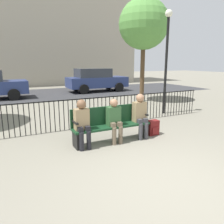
# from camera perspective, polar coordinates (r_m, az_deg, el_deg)

# --- Properties ---
(ground_plane) EXTENTS (80.00, 80.00, 0.00)m
(ground_plane) POSITION_cam_1_polar(r_m,az_deg,el_deg) (4.14, 14.41, -17.09)
(ground_plane) COLOR gray
(park_bench) EXTENTS (2.09, 0.45, 0.92)m
(park_bench) POSITION_cam_1_polar(r_m,az_deg,el_deg) (5.71, -0.37, -2.74)
(park_bench) COLOR #14381E
(park_bench) RESTS_ON ground
(seated_person_0) EXTENTS (0.34, 0.39, 1.19)m
(seated_person_0) POSITION_cam_1_polar(r_m,az_deg,el_deg) (5.25, -7.77, -2.34)
(seated_person_0) COLOR black
(seated_person_0) RESTS_ON ground
(seated_person_1) EXTENTS (0.34, 0.39, 1.14)m
(seated_person_1) POSITION_cam_1_polar(r_m,az_deg,el_deg) (5.58, 0.63, -1.64)
(seated_person_1) COLOR brown
(seated_person_1) RESTS_ON ground
(seated_person_2) EXTENTS (0.34, 0.39, 1.22)m
(seated_person_2) POSITION_cam_1_polar(r_m,az_deg,el_deg) (5.96, 7.39, -0.35)
(seated_person_2) COLOR #3D3D42
(seated_person_2) RESTS_ON ground
(backpack) EXTENTS (0.32, 0.25, 0.43)m
(backpack) POSITION_cam_1_polar(r_m,az_deg,el_deg) (6.37, 10.63, -4.05)
(backpack) COLOR maroon
(backpack) RESTS_ON ground
(fence_railing) EXTENTS (9.01, 0.03, 0.95)m
(fence_railing) POSITION_cam_1_polar(r_m,az_deg,el_deg) (6.99, -5.77, 0.57)
(fence_railing) COLOR black
(fence_railing) RESTS_ON ground
(tree_0) EXTENTS (2.51, 2.51, 5.17)m
(tree_0) POSITION_cam_1_polar(r_m,az_deg,el_deg) (11.85, 8.30, 21.69)
(tree_0) COLOR #4C3823
(tree_0) RESTS_ON ground
(lamp_post) EXTENTS (0.28, 0.28, 3.96)m
(lamp_post) POSITION_cam_1_polar(r_m,az_deg,el_deg) (8.98, 14.16, 15.99)
(lamp_post) COLOR black
(lamp_post) RESTS_ON ground
(street_surface) EXTENTS (24.00, 6.00, 0.01)m
(street_surface) POSITION_cam_1_polar(r_m,az_deg,el_deg) (15.00, -17.10, 4.49)
(street_surface) COLOR #333335
(street_surface) RESTS_ON ground
(parked_car_1) EXTENTS (4.20, 1.94, 1.62)m
(parked_car_1) POSITION_cam_1_polar(r_m,az_deg,el_deg) (15.63, -4.21, 8.43)
(parked_car_1) COLOR navy
(parked_car_1) RESTS_ON ground
(building_facade) EXTENTS (20.00, 6.00, 12.84)m
(building_facade) POSITION_cam_1_polar(r_m,az_deg,el_deg) (23.20, -21.92, 22.88)
(building_facade) COLOR #B2A893
(building_facade) RESTS_ON ground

